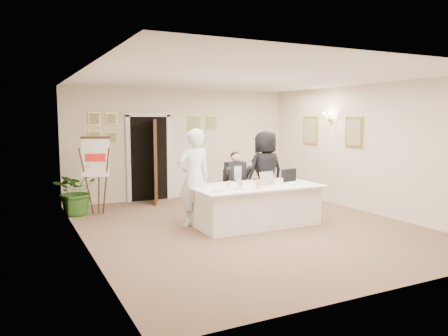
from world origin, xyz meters
The scene contains 28 objects.
floor centered at (0.00, 0.00, 0.00)m, with size 7.00×7.00×0.00m, color brown.
ceiling centered at (0.00, 0.00, 2.80)m, with size 6.00×7.00×0.02m, color white.
wall_back centered at (0.00, 3.50, 1.40)m, with size 6.00×0.10×2.80m, color beige.
wall_front centered at (0.00, -3.50, 1.40)m, with size 6.00×0.10×2.80m, color beige.
wall_left centered at (-3.00, 0.00, 1.40)m, with size 0.10×7.00×2.80m, color beige.
wall_right centered at (3.00, 0.00, 1.40)m, with size 0.10×7.00×2.80m, color beige.
doorway centered at (-0.88, 3.32, 1.04)m, with size 1.14×0.86×2.20m.
pictures_back_wall centered at (-0.80, 3.47, 1.85)m, with size 3.40×0.06×0.80m, color gold, non-canonical shape.
pictures_right_wall centered at (2.97, 1.20, 1.75)m, with size 0.06×2.20×0.80m, color gold, non-canonical shape.
wall_sconce centered at (2.90, 1.20, 2.10)m, with size 0.20×0.30×0.24m, color gold, non-canonical shape.
conference_table centered at (0.20, 0.07, 0.39)m, with size 2.51×1.35×0.78m.
seated_man centered at (0.33, 1.09, 0.69)m, with size 0.59×0.63×1.37m, color black, non-canonical shape.
flip_chart centered at (-2.39, 2.30, 0.76)m, with size 0.59×0.45×1.65m.
standing_man centered at (-0.90, 0.50, 0.94)m, with size 0.68×0.45×1.87m, color white.
standing_woman centered at (0.95, 0.90, 0.90)m, with size 0.88×0.57×1.80m, color black.
potted_palm centered at (-2.80, 2.53, 0.54)m, with size 0.97×0.84×1.08m, color #2D5D1F.
laptop centered at (0.44, 0.14, 0.91)m, with size 0.35×0.36×0.28m, color #B7BABC, non-canonical shape.
laptop_bag centered at (1.09, 0.22, 0.90)m, with size 0.36×0.10×0.25m, color black.
paper_stack centered at (0.95, -0.17, 0.79)m, with size 0.28×0.20×0.03m, color white.
plate_left centered at (-0.75, -0.26, 0.78)m, with size 0.23×0.23×0.01m, color white.
plate_mid centered at (-0.33, -0.26, 0.78)m, with size 0.21×0.21×0.01m, color white.
plate_near centered at (0.03, -0.40, 0.78)m, with size 0.22×0.22×0.01m, color white.
glass_a centered at (-0.44, -0.06, 0.84)m, with size 0.06×0.06×0.14m, color silver.
glass_b centered at (0.30, -0.20, 0.84)m, with size 0.06×0.06×0.14m, color silver.
glass_c centered at (0.65, -0.16, 0.84)m, with size 0.06×0.06×0.14m, color silver.
glass_d centered at (-0.07, 0.25, 0.84)m, with size 0.06×0.06×0.14m, color silver.
oj_glass centered at (0.09, -0.23, 0.84)m, with size 0.07×0.07×0.13m, color #FFA515.
steel_jug centered at (-0.21, -0.09, 0.83)m, with size 0.09×0.09×0.11m, color silver.
Camera 1 is at (-4.06, -7.15, 2.07)m, focal length 35.00 mm.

